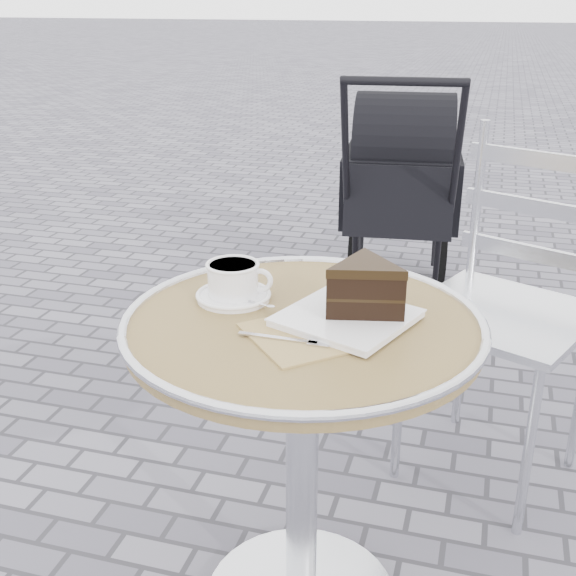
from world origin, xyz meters
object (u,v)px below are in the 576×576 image
(cafe_table, at_px, (303,393))
(cappuccino_set, at_px, (234,283))
(baby_stroller, at_px, (400,198))
(cake_plate_set, at_px, (360,295))
(bistro_chair, at_px, (522,269))

(cafe_table, height_order, cappuccino_set, cappuccino_set)
(cappuccino_set, xyz_separation_m, baby_stroller, (0.11, 1.84, -0.29))
(cafe_table, relative_size, cappuccino_set, 4.23)
(cafe_table, xyz_separation_m, baby_stroller, (-0.06, 1.91, -0.09))
(cake_plate_set, distance_m, baby_stroller, 1.91)
(cafe_table, height_order, baby_stroller, baby_stroller)
(cake_plate_set, relative_size, bistro_chair, 0.36)
(cafe_table, relative_size, bistro_chair, 0.74)
(cappuccino_set, relative_size, baby_stroller, 0.16)
(baby_stroller, bearing_deg, cake_plate_set, -91.15)
(cafe_table, height_order, bistro_chair, bistro_chair)
(cafe_table, distance_m, bistro_chair, 0.86)
(cake_plate_set, bearing_deg, cappuccino_set, -166.99)
(cake_plate_set, xyz_separation_m, baby_stroller, (-0.16, 1.88, -0.31))
(cake_plate_set, bearing_deg, bistro_chair, 86.14)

